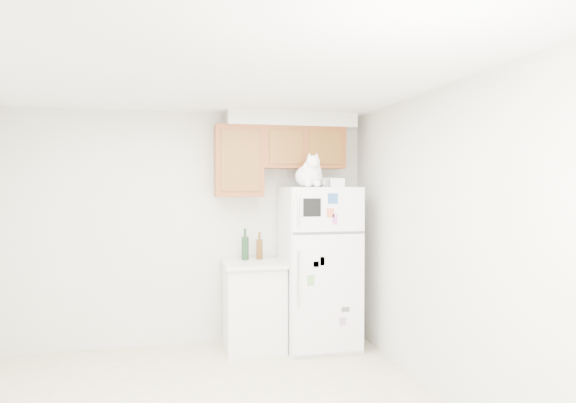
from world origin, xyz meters
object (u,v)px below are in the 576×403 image
object	(u,v)px
base_counter	(254,305)
bottle_amber	(259,246)
refrigerator	(319,267)
bottle_green	(245,244)
cat	(310,174)
storage_box_front	(337,183)
storage_box_back	(329,182)

from	to	relation	value
base_counter	bottle_amber	xyz separation A→B (m)	(0.08, 0.13, 0.60)
refrigerator	bottle_amber	bearing A→B (deg)	161.50
bottle_green	cat	bearing A→B (deg)	-29.97
base_counter	cat	world-z (taller)	cat
refrigerator	cat	bearing A→B (deg)	-133.52
base_counter	bottle_green	distance (m)	0.64
refrigerator	storage_box_front	world-z (taller)	storage_box_front
cat	bottle_green	world-z (taller)	cat
cat	bottle_amber	xyz separation A→B (m)	(-0.47, 0.35, -0.76)
refrigerator	storage_box_back	distance (m)	0.92
storage_box_back	bottle_amber	xyz separation A→B (m)	(-0.75, 0.11, -0.68)
refrigerator	bottle_green	world-z (taller)	refrigerator
storage_box_front	bottle_amber	bearing A→B (deg)	176.28
base_counter	bottle_amber	distance (m)	0.62
base_counter	refrigerator	bearing A→B (deg)	-6.09
storage_box_front	bottle_green	size ratio (longest dim) A/B	0.45
cat	refrigerator	bearing A→B (deg)	46.48
storage_box_back	storage_box_front	size ratio (longest dim) A/B	1.20
cat	storage_box_front	distance (m)	0.34
refrigerator	base_counter	world-z (taller)	refrigerator
refrigerator	bottle_green	bearing A→B (deg)	164.57
bottle_amber	refrigerator	bearing A→B (deg)	-18.50
refrigerator	base_counter	xyz separation A→B (m)	(-0.69, 0.07, -0.39)
storage_box_back	storage_box_front	bearing A→B (deg)	-72.93
refrigerator	base_counter	size ratio (longest dim) A/B	1.85
storage_box_back	bottle_green	world-z (taller)	storage_box_back
refrigerator	storage_box_back	size ratio (longest dim) A/B	9.44
base_counter	bottle_amber	world-z (taller)	bottle_amber
cat	storage_box_back	world-z (taller)	cat
base_counter	bottle_amber	size ratio (longest dim) A/B	3.12
storage_box_front	bottle_green	bearing A→B (deg)	178.79
storage_box_back	bottle_green	xyz separation A→B (m)	(-0.90, 0.11, -0.66)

